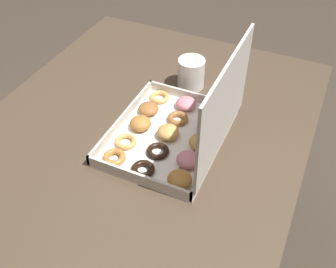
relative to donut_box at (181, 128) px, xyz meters
name	(u,v)px	position (x,y,z in m)	size (l,w,h in m)	color
ground_plane	(150,251)	(-0.02, -0.14, -0.80)	(8.00, 8.00, 0.00)	#42382D
dining_table	(144,147)	(-0.02, -0.14, -0.14)	(1.20, 0.99, 0.75)	#4C3D2D
donut_box	(181,128)	(0.00, 0.00, 0.00)	(0.40, 0.33, 0.32)	white
coffee_mug	(191,73)	(-0.28, -0.08, 0.00)	(0.09, 0.09, 0.10)	white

